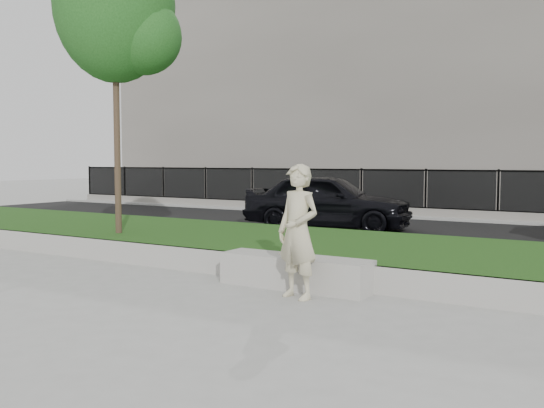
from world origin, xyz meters
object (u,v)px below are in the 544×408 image
Objects in this scene: young_tree at (119,9)px; man at (298,232)px; stone_bench at (295,272)px; book at (286,254)px; car_dark at (328,201)px.

man is at bearing -18.84° from young_tree.
young_tree is at bearing 174.81° from man.
stone_bench is 0.94m from man.
book is at bearing 159.46° from stone_bench.
book is (-0.20, 0.08, 0.25)m from stone_bench.
car_dark is at bearing 127.17° from man.
book reaches higher than stone_bench.
man is 0.94m from book.
car_dark is (1.86, 5.60, -4.08)m from young_tree.
young_tree is (-4.49, 1.10, 4.39)m from book.
young_tree is at bearing 158.46° from book.
stone_bench is at bearing -28.36° from book.
man reaches higher than car_dark.
young_tree is at bearing 152.12° from car_dark.
stone_bench is 7.36m from car_dark.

